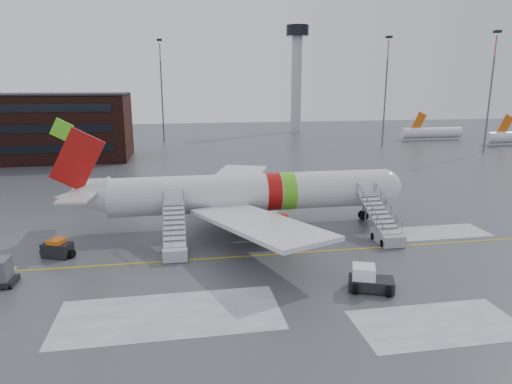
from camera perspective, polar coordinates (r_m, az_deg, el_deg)
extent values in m
plane|color=#494C4F|center=(39.71, -1.85, -7.54)|extent=(260.00, 260.00, 0.00)
cylinder|color=silver|center=(45.93, -0.43, -0.03)|extent=(28.00, 3.80, 3.80)
sphere|color=silver|center=(50.14, 15.55, 0.62)|extent=(3.80, 3.80, 3.80)
cube|color=black|center=(50.49, 16.65, 1.22)|extent=(1.09, 1.60, 0.97)
cone|color=silver|center=(46.15, -20.95, -0.56)|extent=(5.20, 3.72, 3.72)
cube|color=#AB0F0D|center=(45.49, -21.45, 3.78)|extent=(5.27, 0.30, 6.09)
cube|color=#64D121|center=(45.38, -23.12, 7.18)|extent=(2.16, 0.26, 2.16)
cube|color=silver|center=(48.46, -20.23, 0.93)|extent=(3.07, 4.85, 0.18)
cube|color=silver|center=(43.48, -21.38, -0.54)|extent=(3.07, 4.85, 0.18)
cube|color=silver|center=(54.13, -2.98, 1.39)|extent=(10.72, 15.97, 1.13)
cube|color=silver|center=(37.86, 0.22, -3.95)|extent=(10.72, 15.97, 1.13)
cylinder|color=silver|center=(51.46, -0.85, -0.78)|extent=(3.40, 2.10, 2.10)
cylinder|color=silver|center=(41.62, 1.45, -4.27)|extent=(3.40, 2.10, 2.10)
cylinder|color=#595B60|center=(49.95, 13.28, -2.37)|extent=(0.20, 0.20, 1.80)
cylinder|color=black|center=(50.07, 13.26, -2.86)|extent=(0.90, 0.56, 0.90)
cylinder|color=black|center=(48.94, -1.48, -2.88)|extent=(0.90, 0.56, 0.90)
cylinder|color=black|center=(44.41, -0.55, -4.60)|extent=(0.90, 0.56, 0.90)
cube|color=#A4A6AB|center=(43.43, 16.10, -5.44)|extent=(2.00, 3.20, 1.00)
cube|color=#A4A6AB|center=(44.74, 15.07, -2.57)|extent=(1.90, 5.87, 2.52)
cube|color=#A4A6AB|center=(47.35, 13.49, -0.12)|extent=(1.90, 1.40, 0.15)
cylinder|color=#595B60|center=(47.41, 13.57, -2.23)|extent=(0.16, 0.16, 3.40)
cylinder|color=black|center=(42.26, 15.57, -6.22)|extent=(0.25, 0.70, 0.70)
cylinder|color=black|center=(44.73, 16.56, -5.19)|extent=(0.25, 0.70, 0.70)
cube|color=#B7B9BF|center=(39.21, -10.09, -7.17)|extent=(2.00, 3.20, 1.00)
cube|color=#B7B9BF|center=(40.66, -10.20, -3.93)|extent=(1.90, 5.87, 2.52)
cube|color=#B7B9BF|center=(43.51, -10.27, -1.16)|extent=(1.90, 1.40, 0.15)
cylinder|color=#595B60|center=(43.59, -10.18, -3.45)|extent=(0.16, 0.16, 3.40)
cylinder|color=black|center=(38.37, -11.43, -8.03)|extent=(0.25, 0.70, 0.70)
cylinder|color=black|center=(40.22, -8.79, -6.89)|extent=(0.25, 0.70, 0.70)
cube|color=black|center=(33.71, 14.19, -11.03)|extent=(3.49, 2.65, 0.78)
cube|color=white|center=(33.36, 13.31, -9.79)|extent=(2.00, 2.00, 1.00)
cube|color=black|center=(33.21, 13.34, -9.17)|extent=(1.75, 1.82, 0.17)
cylinder|color=black|center=(32.98, 12.30, -11.70)|extent=(0.59, 0.84, 0.78)
cylinder|color=black|center=(33.15, 16.21, -11.81)|extent=(0.59, 0.84, 0.78)
cylinder|color=black|center=(34.40, 12.24, -10.61)|extent=(0.59, 0.84, 0.78)
cylinder|color=black|center=(34.55, 15.98, -10.72)|extent=(0.59, 0.84, 0.78)
cylinder|color=black|center=(38.71, -27.59, -9.46)|extent=(0.21, 0.34, 0.34)
cube|color=black|center=(41.98, -23.58, -6.61)|extent=(2.65, 2.14, 1.15)
cube|color=#D6580C|center=(41.76, -23.67, -5.72)|extent=(1.54, 1.60, 0.46)
cylinder|color=black|center=(42.31, -24.76, -6.99)|extent=(1.32, 1.07, 0.69)
cylinder|color=black|center=(41.86, -22.31, -6.96)|extent=(1.32, 1.07, 0.69)
cylinder|color=#B2B5BA|center=(136.31, 5.07, 13.37)|extent=(3.00, 3.00, 28.00)
cylinder|color=black|center=(137.05, 5.21, 19.45)|extent=(6.40, 6.40, 3.00)
cylinder|color=#595B60|center=(109.50, 15.79, 10.59)|extent=(0.36, 0.36, 19.20)
cylinder|color=#CC7272|center=(109.61, 16.19, 16.61)|extent=(0.32, 0.32, 4.32)
cube|color=black|center=(109.83, 16.30, 18.11)|extent=(1.20, 1.20, 0.50)
cylinder|color=#595B60|center=(114.82, -11.63, 10.94)|extent=(0.36, 0.36, 19.20)
cylinder|color=#CC7272|center=(114.93, -11.91, 16.68)|extent=(0.32, 0.32, 4.32)
cube|color=black|center=(115.13, -11.99, 18.11)|extent=(1.20, 1.20, 0.50)
cylinder|color=#595B60|center=(105.77, 27.08, 9.55)|extent=(0.36, 0.36, 19.20)
cylinder|color=#CC7272|center=(105.89, 27.77, 15.76)|extent=(0.32, 0.32, 4.32)
cube|color=black|center=(106.12, 27.95, 17.30)|extent=(1.20, 1.20, 0.50)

